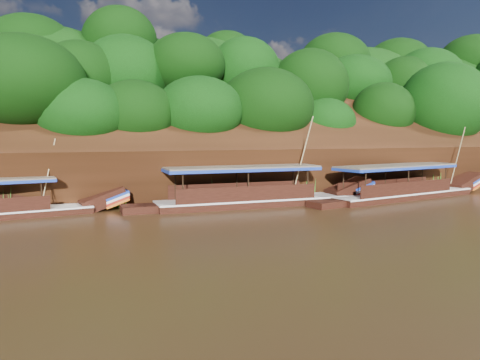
% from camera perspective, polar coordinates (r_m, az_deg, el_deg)
% --- Properties ---
extents(ground, '(160.00, 160.00, 0.00)m').
position_cam_1_polar(ground, '(23.92, 3.73, -6.02)').
color(ground, black).
rests_on(ground, ground).
extents(riverbank, '(120.00, 30.06, 19.40)m').
position_cam_1_polar(riverbank, '(45.24, -7.98, 1.89)').
color(riverbank, black).
rests_on(riverbank, ground).
extents(boat_0, '(15.82, 5.27, 5.82)m').
position_cam_1_polar(boat_0, '(37.55, 20.09, -1.18)').
color(boat_0, black).
rests_on(boat_0, ground).
extents(boat_1, '(15.57, 2.93, 6.47)m').
position_cam_1_polar(boat_1, '(31.66, 3.04, -2.01)').
color(boat_1, black).
rests_on(boat_1, ground).
extents(reeds, '(49.78, 2.21, 2.06)m').
position_cam_1_polar(reeds, '(31.86, -7.82, -1.58)').
color(reeds, '#36721C').
rests_on(reeds, ground).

